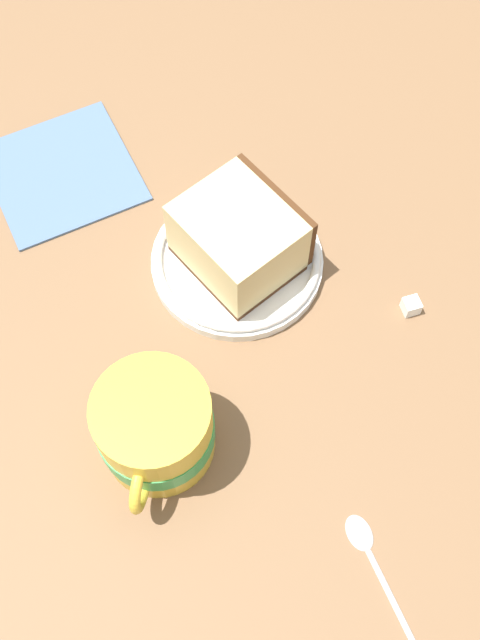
# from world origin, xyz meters

# --- Properties ---
(ground_plane) EXTENTS (1.54, 1.54, 0.03)m
(ground_plane) POSITION_xyz_m (0.00, 0.00, -0.02)
(ground_plane) COLOR brown
(small_plate) EXTENTS (0.16, 0.16, 0.02)m
(small_plate) POSITION_xyz_m (-0.03, 0.06, 0.01)
(small_plate) COLOR white
(small_plate) RESTS_ON ground_plane
(cake_slice) EXTENTS (0.10, 0.09, 0.07)m
(cake_slice) POSITION_xyz_m (-0.03, 0.06, 0.04)
(cake_slice) COLOR #472814
(cake_slice) RESTS_ON small_plate
(tea_mug) EXTENTS (0.09, 0.11, 0.09)m
(tea_mug) POSITION_xyz_m (0.05, -0.11, 0.04)
(tea_mug) COLOR gold
(tea_mug) RESTS_ON ground_plane
(teaspoon) EXTENTS (0.13, 0.06, 0.01)m
(teaspoon) POSITION_xyz_m (0.24, -0.05, 0.00)
(teaspoon) COLOR silver
(teaspoon) RESTS_ON ground_plane
(folded_napkin) EXTENTS (0.17, 0.17, 0.01)m
(folded_napkin) POSITION_xyz_m (-0.23, -0.00, 0.00)
(folded_napkin) COLOR slate
(folded_napkin) RESTS_ON ground_plane
(sugar_cube) EXTENTS (0.02, 0.02, 0.01)m
(sugar_cube) POSITION_xyz_m (0.11, 0.14, 0.01)
(sugar_cube) COLOR white
(sugar_cube) RESTS_ON ground_plane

